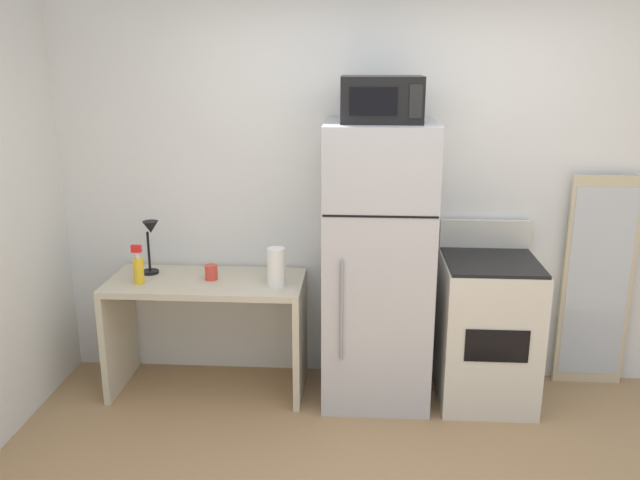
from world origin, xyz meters
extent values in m
cube|color=silver|center=(0.00, 1.70, 1.30)|extent=(5.00, 0.10, 2.60)
cube|color=beige|center=(-1.14, 1.35, 0.73)|extent=(1.23, 0.56, 0.04)
cube|color=beige|center=(-1.73, 1.35, 0.35)|extent=(0.04, 0.56, 0.71)
cube|color=beige|center=(-0.55, 1.35, 0.35)|extent=(0.04, 0.56, 0.71)
cylinder|color=black|center=(-1.53, 1.45, 0.76)|extent=(0.11, 0.11, 0.02)
cylinder|color=black|center=(-1.53, 1.45, 0.90)|extent=(0.02, 0.02, 0.26)
cone|color=black|center=(-1.50, 1.43, 1.07)|extent=(0.10, 0.10, 0.08)
cylinder|color=yellow|center=(-1.53, 1.25, 0.83)|extent=(0.06, 0.06, 0.16)
cylinder|color=white|center=(-1.53, 1.25, 0.93)|extent=(0.02, 0.02, 0.04)
cube|color=red|center=(-1.53, 1.24, 0.98)|extent=(0.06, 0.03, 0.04)
cylinder|color=white|center=(-0.68, 1.26, 0.87)|extent=(0.11, 0.11, 0.24)
cylinder|color=#D83F33|center=(-1.10, 1.35, 0.80)|extent=(0.08, 0.08, 0.09)
cube|color=#B7B7BC|center=(-0.06, 1.33, 0.87)|extent=(0.65, 0.60, 1.74)
cube|color=black|center=(-0.06, 1.03, 1.25)|extent=(0.64, 0.00, 0.01)
cylinder|color=gray|center=(-0.27, 1.01, 0.70)|extent=(0.02, 0.02, 0.61)
cube|color=black|center=(-0.06, 1.31, 1.87)|extent=(0.46, 0.34, 0.26)
cube|color=black|center=(-0.11, 1.14, 1.87)|extent=(0.26, 0.01, 0.15)
cube|color=black|center=(0.12, 1.14, 1.87)|extent=(0.07, 0.01, 0.18)
cube|color=beige|center=(0.63, 1.33, 0.45)|extent=(0.57, 0.60, 0.90)
cube|color=black|center=(0.63, 1.33, 0.91)|extent=(0.55, 0.58, 0.02)
cube|color=beige|center=(0.63, 1.61, 1.01)|extent=(0.57, 0.04, 0.18)
cube|color=black|center=(0.63, 1.03, 0.50)|extent=(0.37, 0.01, 0.20)
cube|color=#C6B793|center=(1.36, 1.59, 0.70)|extent=(0.44, 0.03, 1.40)
cube|color=#B2BCC6|center=(1.36, 1.57, 0.70)|extent=(0.39, 0.00, 1.26)
camera|label=1|loc=(-0.17, -2.49, 2.10)|focal=36.67mm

